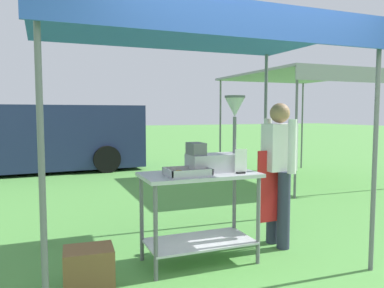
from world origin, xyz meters
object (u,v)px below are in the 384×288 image
donut_tray (187,173)px  van_navy (34,137)px  menu_sign (241,163)px  neighbour_tent (302,78)px  donut_fryer (218,149)px  stall_canopy (196,36)px  vendor (278,167)px  donut_cart (199,199)px  supply_crate (89,271)px

donut_tray → van_navy: size_ratio=0.07×
menu_sign → neighbour_tent: bearing=45.9°
donut_fryer → donut_tray: bearing=-162.9°
stall_canopy → menu_sign: 1.33m
menu_sign → vendor: 0.71m
vendor → van_navy: (-2.64, 6.92, -0.03)m
menu_sign → vendor: bearing=24.4°
donut_fryer → stall_canopy: bearing=163.1°
donut_cart → vendor: size_ratio=0.72×
donut_fryer → vendor: bearing=5.9°
donut_cart → donut_tray: size_ratio=2.84×
donut_tray → donut_fryer: 0.45m
menu_sign → van_navy: bearing=105.5°
stall_canopy → menu_sign: size_ratio=12.86×
menu_sign → van_navy: van_navy is taller
donut_fryer → menu_sign: 0.29m
stall_canopy → neighbour_tent: (3.89, 3.36, 0.01)m
stall_canopy → supply_crate: bearing=-161.1°
donut_tray → menu_sign: 0.54m
donut_fryer → supply_crate: donut_fryer is taller
donut_cart → menu_sign: (0.37, -0.18, 0.37)m
donut_cart → stall_canopy: bearing=90.0°
supply_crate → van_navy: van_navy is taller
menu_sign → neighbour_tent: 5.21m
supply_crate → neighbour_tent: neighbour_tent is taller
menu_sign → donut_tray: bearing=170.3°
supply_crate → donut_tray: bearing=11.9°
stall_canopy → menu_sign: stall_canopy is taller
van_navy → neighbour_tent: bearing=-33.0°
donut_cart → donut_tray: (-0.16, -0.08, 0.29)m
donut_tray → menu_sign: menu_sign is taller
stall_canopy → neighbour_tent: bearing=40.8°
donut_cart → menu_sign: 0.55m
donut_fryer → neighbour_tent: neighbour_tent is taller
menu_sign → supply_crate: 1.70m
van_navy → vendor: bearing=-69.2°
donut_cart → donut_tray: bearing=-152.6°
donut_fryer → neighbour_tent: 5.15m
donut_cart → vendor: (1.01, 0.11, 0.26)m
donut_tray → vendor: vendor is taller
stall_canopy → vendor: size_ratio=1.93×
donut_fryer → supply_crate: size_ratio=1.83×
donut_fryer → van_navy: bearing=104.8°
menu_sign → neighbour_tent: size_ratio=0.08×
supply_crate → menu_sign: bearing=4.2°
stall_canopy → donut_tray: (-0.16, -0.18, -1.33)m
donut_cart → van_navy: (-1.63, 7.04, 0.24)m
donut_cart → van_navy: bearing=103.0°
supply_crate → neighbour_tent: (5.01, 3.74, 2.07)m
donut_cart → supply_crate: bearing=-165.7°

